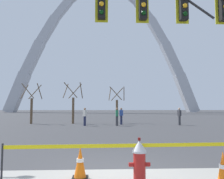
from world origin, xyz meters
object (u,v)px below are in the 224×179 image
Objects in this scene: traffic_cone_mid_sidewalk at (80,163)px; pedestrian_near_trees at (179,116)px; traffic_cone_by_hydrant at (223,169)px; pedestrian_walking_right at (121,116)px; pedestrian_walking_left at (117,116)px; traffic_signal_gantry at (196,26)px; pedestrian_standing_center at (85,116)px; monument_arch at (103,52)px; fire_hydrant at (139,162)px.

pedestrian_near_trees is at bearing 63.25° from traffic_cone_mid_sidewalk.
pedestrian_walking_right is (-0.70, 16.72, 0.46)m from traffic_cone_by_hydrant.
traffic_signal_gantry is at bearing -81.66° from pedestrian_walking_left.
pedestrian_standing_center is 8.64m from pedestrian_near_trees.
pedestrian_near_trees is at bearing 73.42° from traffic_signal_gantry.
traffic_signal_gantry is at bearing 27.75° from traffic_cone_mid_sidewalk.
traffic_signal_gantry is 14.14m from pedestrian_standing_center.
pedestrian_standing_center is 3.57m from pedestrian_walking_right.
monument_arch is 39.59× the size of pedestrian_walking_right.
pedestrian_standing_center is 1.00× the size of pedestrian_walking_right.
traffic_signal_gantry is at bearing -84.48° from pedestrian_walking_right.
traffic_signal_gantry reaches higher than pedestrian_walking_right.
pedestrian_walking_left is (1.83, 14.69, 0.46)m from traffic_cone_mid_sidewalk.
pedestrian_walking_left is at bearing -110.70° from pedestrian_walking_right.
pedestrian_walking_right is at bearing 170.18° from pedestrian_near_trees.
pedestrian_walking_left is (-1.87, 12.74, -3.59)m from traffic_signal_gantry.
fire_hydrant is 1.40m from traffic_cone_mid_sidewalk.
traffic_cone_by_hydrant is 0.46× the size of pedestrian_near_trees.
pedestrian_standing_center and pedestrian_walking_right have the same top height.
pedestrian_walking_left is 1.43m from pedestrian_walking_right.
pedestrian_near_trees is (3.92, 13.17, -3.59)m from traffic_signal_gantry.
monument_arch is (-2.18, 68.84, 19.56)m from traffic_cone_by_hydrant.
traffic_cone_by_hydrant is at bearing -75.34° from pedestrian_standing_center.
monument_arch is at bearing 89.29° from traffic_cone_mid_sidewalk.
fire_hydrant is 16.54m from pedestrian_walking_right.
pedestrian_walking_right is at bearing 81.71° from traffic_cone_mid_sidewalk.
traffic_signal_gantry is 4.92× the size of pedestrian_walking_left.
monument_arch is at bearing 91.05° from pedestrian_walking_left.
pedestrian_walking_left and pedestrian_near_trees have the same top height.
traffic_signal_gantry reaches higher than pedestrian_standing_center.
pedestrian_walking_right is (0.51, 1.34, 0.00)m from pedestrian_walking_left.
traffic_signal_gantry is 4.92× the size of pedestrian_standing_center.
pedestrian_near_trees is at bearing -82.73° from monument_arch.
traffic_signal_gantry is (3.70, 1.94, 4.05)m from traffic_cone_mid_sidewalk.
fire_hydrant is 15.18m from pedestrian_walking_left.
pedestrian_walking_right is at bearing 86.44° from fire_hydrant.
monument_arch is 55.54m from pedestrian_walking_right.
fire_hydrant is 71.34m from monument_arch.
fire_hydrant is 16.82m from pedestrian_near_trees.
monument_arch is 39.59× the size of pedestrian_near_trees.
pedestrian_near_trees reaches higher than fire_hydrant.
pedestrian_near_trees is at bearing 67.97° from fire_hydrant.
pedestrian_walking_right is at bearing 20.27° from pedestrian_standing_center.
pedestrian_walking_right is (2.33, 16.03, 0.46)m from traffic_cone_mid_sidewalk.
pedestrian_walking_left is at bearing 98.34° from traffic_signal_gantry.
monument_arch is at bearing 90.38° from fire_hydrant.
monument_arch is (0.85, 68.15, 19.56)m from traffic_cone_mid_sidewalk.
pedestrian_walking_left and pedestrian_standing_center have the same top height.
monument_arch is at bearing 91.82° from traffic_cone_by_hydrant.
monument_arch reaches higher than traffic_signal_gantry.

